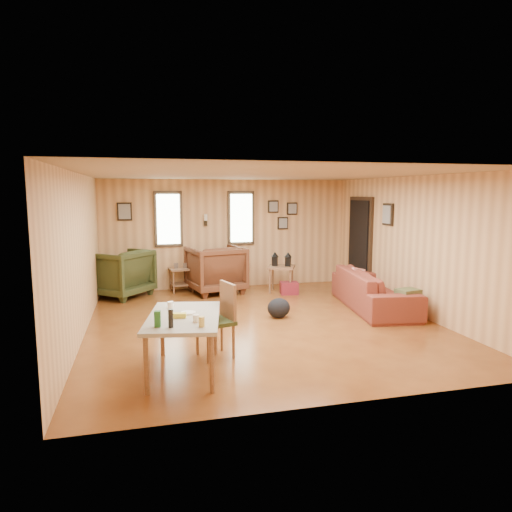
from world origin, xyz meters
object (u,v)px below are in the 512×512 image
at_px(end_table, 181,275).
at_px(side_table, 281,265).
at_px(recliner_brown, 216,267).
at_px(dining_table, 184,321).
at_px(sofa, 374,283).
at_px(recliner_green, 120,271).

xyz_separation_m(end_table, side_table, (2.08, -0.56, 0.24)).
relative_size(recliner_brown, end_table, 1.77).
distance_m(end_table, dining_table, 4.55).
distance_m(sofa, dining_table, 4.28).
height_order(end_table, dining_table, dining_table).
height_order(sofa, recliner_green, recliner_green).
relative_size(recliner_brown, recliner_green, 1.03).
bearing_deg(sofa, recliner_brown, 60.25).
relative_size(sofa, side_table, 2.74).
xyz_separation_m(recliner_brown, end_table, (-0.70, 0.28, -0.20)).
bearing_deg(sofa, dining_table, 129.43).
bearing_deg(recliner_brown, dining_table, 63.66).
distance_m(sofa, recliner_green, 5.02).
distance_m(side_table, dining_table, 4.65).
xyz_separation_m(recliner_brown, dining_table, (-1.06, -4.25, 0.08)).
distance_m(recliner_green, end_table, 1.28).
xyz_separation_m(recliner_brown, recliner_green, (-1.95, 0.08, -0.02)).
distance_m(recliner_green, side_table, 3.35).
xyz_separation_m(end_table, dining_table, (-0.35, -4.53, 0.28)).
height_order(recliner_green, end_table, recliner_green).
relative_size(side_table, dining_table, 0.58).
xyz_separation_m(sofa, dining_table, (-3.66, -2.22, 0.17)).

